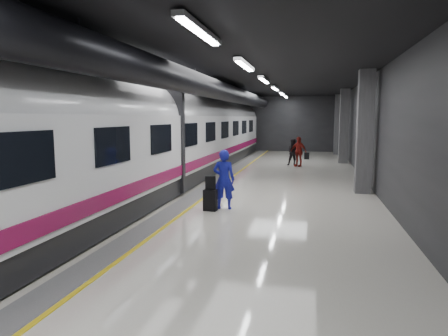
# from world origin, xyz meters

# --- Properties ---
(ground) EXTENTS (40.00, 40.00, 0.00)m
(ground) POSITION_xyz_m (0.00, 0.00, 0.00)
(ground) COLOR beige
(ground) RESTS_ON ground
(platform_hall) EXTENTS (10.02, 40.02, 4.51)m
(platform_hall) POSITION_xyz_m (-0.29, 0.96, 3.54)
(platform_hall) COLOR black
(platform_hall) RESTS_ON ground
(train) EXTENTS (3.05, 38.00, 4.05)m
(train) POSITION_xyz_m (-3.25, -0.00, 2.07)
(train) COLOR black
(train) RESTS_ON ground
(traveler_main) EXTENTS (0.69, 0.48, 1.82)m
(traveler_main) POSITION_xyz_m (0.09, -1.68, 0.91)
(traveler_main) COLOR #1822BB
(traveler_main) RESTS_ON ground
(suitcase_main) EXTENTS (0.41, 0.27, 0.64)m
(suitcase_main) POSITION_xyz_m (-0.26, -2.02, 0.32)
(suitcase_main) COLOR black
(suitcase_main) RESTS_ON ground
(shoulder_bag) EXTENTS (0.33, 0.22, 0.41)m
(shoulder_bag) POSITION_xyz_m (-0.25, -1.99, 0.85)
(shoulder_bag) COLOR black
(shoulder_bag) RESTS_ON suitcase_main
(traveler_far_a) EXTENTS (0.82, 0.67, 1.56)m
(traveler_far_a) POSITION_xyz_m (1.64, 10.01, 0.78)
(traveler_far_a) COLOR black
(traveler_far_a) RESTS_ON ground
(traveler_far_b) EXTENTS (1.08, 0.82, 1.70)m
(traveler_far_b) POSITION_xyz_m (1.93, 9.66, 0.85)
(traveler_far_b) COLOR maroon
(traveler_far_b) RESTS_ON ground
(suitcase_far) EXTENTS (0.34, 0.25, 0.45)m
(suitcase_far) POSITION_xyz_m (2.34, 13.73, 0.23)
(suitcase_far) COLOR black
(suitcase_far) RESTS_ON ground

